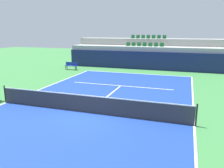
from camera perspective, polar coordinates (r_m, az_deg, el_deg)
The scene contains 14 objects.
ground_plane at distance 12.34m, azimuth -6.24°, elevation -7.22°, with size 80.00×80.00×0.00m, color #387A3D.
court_surface at distance 12.34m, azimuth -6.24°, elevation -7.20°, with size 11.00×24.00×0.01m, color navy.
baseline_far at distance 23.35m, azimuth 6.07°, elevation 2.64°, with size 11.00×0.10×0.00m, color white.
sideline_left at distance 15.34m, azimuth -25.13°, elevation -4.26°, with size 0.10×24.00×0.00m, color white.
sideline_right at distance 11.33m, azimuth 20.11°, elevation -9.86°, with size 0.10×24.00×0.00m, color white.
service_line_far at distance 18.08m, azimuth 2.23°, elevation -0.44°, with size 8.26×0.10×0.00m, color white.
centre_service_line at distance 15.14m, azimuth -1.19°, elevation -3.18°, with size 0.10×6.40×0.00m, color white.
back_wall at distance 25.99m, azimuth 7.53°, elevation 5.92°, with size 17.81×0.30×2.02m, color navy.
stands_tier_lower at distance 27.28m, azimuth 8.10°, elevation 6.78°, with size 17.81×2.40×2.53m, color #9E9E99.
stands_tier_upper at distance 29.59m, azimuth 8.99°, elevation 8.07°, with size 17.81×2.40×3.36m, color #9E9E99.
seating_row_lower at distance 27.25m, azimuth 8.23°, elevation 9.71°, with size 4.46×0.44×0.44m.
seating_row_upper at distance 29.58m, azimuth 9.15°, elevation 11.57°, with size 4.46×0.44×0.44m.
tennis_net at distance 12.17m, azimuth -6.30°, elevation -4.98°, with size 11.08×0.08×1.07m.
player_bench at distance 26.01m, azimuth -10.26°, elevation 4.71°, with size 1.50×0.40×0.85m.
Camera 1 is at (4.91, -10.46, 4.32)m, focal length 36.12 mm.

